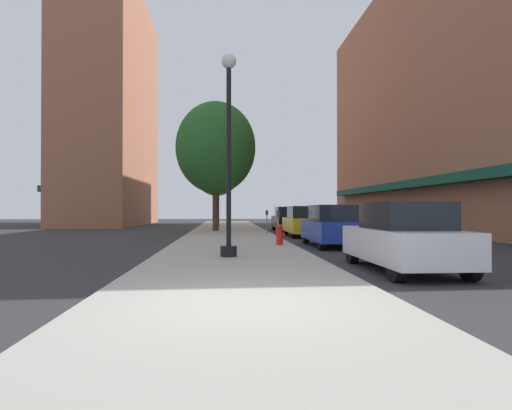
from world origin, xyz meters
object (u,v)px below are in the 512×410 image
at_px(parking_meter_far, 278,222).
at_px(car_white, 403,238).
at_px(lamppost, 229,150).
at_px(tree_mid, 217,167).
at_px(car_black, 288,219).
at_px(parking_meter_near, 267,219).
at_px(tree_near, 216,148).
at_px(car_blue, 332,226).
at_px(fire_hydrant, 280,234).
at_px(car_yellow, 304,222).

bearing_deg(parking_meter_far, car_white, -77.73).
distance_m(lamppost, parking_meter_far, 7.16).
height_order(tree_mid, car_black, tree_mid).
height_order(parking_meter_near, car_white, car_white).
bearing_deg(parking_meter_far, tree_mid, 100.03).
xyz_separation_m(parking_meter_near, tree_near, (-2.92, 3.97, 4.48)).
bearing_deg(car_blue, car_black, 88.62).
relative_size(tree_near, car_black, 1.92).
distance_m(parking_meter_near, parking_meter_far, 5.40).
bearing_deg(car_blue, tree_near, 112.11).
bearing_deg(tree_near, parking_meter_near, -53.70).
xyz_separation_m(fire_hydrant, car_black, (2.17, 13.29, 0.29)).
xyz_separation_m(fire_hydrant, tree_near, (-2.70, 11.63, 4.91)).
height_order(parking_meter_near, tree_near, tree_near).
bearing_deg(parking_meter_near, fire_hydrant, -91.66).
bearing_deg(car_yellow, car_white, -88.38).
xyz_separation_m(fire_hydrant, parking_meter_near, (0.22, 7.66, 0.43)).
height_order(car_blue, car_yellow, same).
relative_size(car_yellow, car_black, 1.00).
bearing_deg(car_white, parking_meter_far, 102.08).
relative_size(parking_meter_near, parking_meter_far, 1.00).
relative_size(parking_meter_near, car_black, 0.30).
distance_m(fire_hydrant, tree_mid, 19.82).
bearing_deg(car_blue, car_yellow, 88.62).
height_order(lamppost, car_white, lamppost).
bearing_deg(tree_near, parking_meter_far, -72.70).
distance_m(car_blue, car_black, 12.86).
bearing_deg(car_yellow, fire_hydrant, -105.71).
bearing_deg(lamppost, tree_near, 92.55).
bearing_deg(parking_meter_far, car_black, 79.97).
xyz_separation_m(tree_near, car_white, (4.87, -18.33, -4.63)).
relative_size(car_white, car_yellow, 1.00).
relative_size(parking_meter_near, tree_mid, 0.18).
xyz_separation_m(tree_near, car_yellow, (4.87, -4.67, -4.63)).
xyz_separation_m(car_white, car_black, (0.00, 19.99, 0.00)).
bearing_deg(car_black, parking_meter_near, -109.31).
relative_size(tree_mid, car_white, 1.66).
bearing_deg(tree_mid, parking_meter_far, -79.97).
xyz_separation_m(parking_meter_near, car_blue, (1.95, -7.23, -0.14)).
bearing_deg(tree_near, car_blue, -66.51).
xyz_separation_m(parking_meter_near, car_black, (1.95, 5.63, -0.14)).
bearing_deg(car_blue, lamppost, -133.56).
bearing_deg(fire_hydrant, car_blue, 11.25).
distance_m(parking_meter_far, car_yellow, 5.09).
bearing_deg(car_blue, parking_meter_far, 135.45).
xyz_separation_m(parking_meter_near, car_white, (1.95, -14.36, -0.14)).
bearing_deg(lamppost, parking_meter_far, 70.98).
height_order(fire_hydrant, car_yellow, car_yellow).
bearing_deg(car_black, tree_mid, 129.98).
height_order(car_white, car_black, same).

